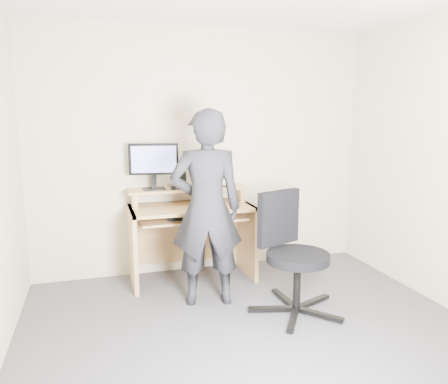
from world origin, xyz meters
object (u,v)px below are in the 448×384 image
desk (190,224)px  person (207,209)px  office_chair (291,249)px  monitor (154,162)px

desk → person: person is taller
office_chair → desk: bearing=100.5°
desk → office_chair: office_chair is taller
desk → monitor: (-0.34, 0.05, 0.63)m
monitor → office_chair: 1.58m
desk → office_chair: (0.64, -1.01, -0.01)m
desk → office_chair: size_ratio=1.22×
monitor → person: bearing=-54.2°
desk → monitor: bearing=171.9°
person → desk: bearing=-80.9°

